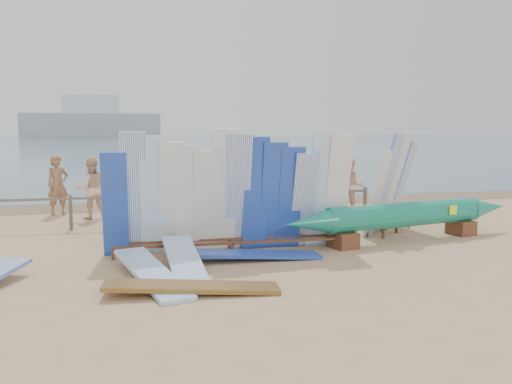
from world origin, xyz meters
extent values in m
plane|color=tan|center=(0.00, 0.00, 0.00)|extent=(160.00, 160.00, 0.00)
cube|color=#46687D|center=(0.00, 128.00, 0.00)|extent=(320.00, 240.00, 0.02)
cube|color=#816148|center=(0.00, 7.20, 0.00)|extent=(40.00, 2.60, 0.01)
cube|color=#999EA3|center=(-12.00, 180.00, 4.02)|extent=(45.00, 8.00, 8.00)
cube|color=silver|center=(-12.00, 180.00, 11.02)|extent=(18.00, 6.00, 6.00)
cube|color=#6A5D50|center=(0.00, 3.00, 0.80)|extent=(12.00, 0.06, 0.06)
cube|color=#6A5D50|center=(-2.00, 3.00, 0.45)|extent=(0.08, 0.08, 0.90)
cube|color=#6A5D50|center=(0.00, 3.00, 0.45)|extent=(0.08, 0.08, 0.90)
cube|color=#6A5D50|center=(2.00, 3.00, 0.45)|extent=(0.08, 0.08, 0.90)
cube|color=#6A5D50|center=(4.00, 3.00, 0.45)|extent=(0.08, 0.08, 0.90)
cube|color=#6A5D50|center=(6.00, 3.00, 0.45)|extent=(0.08, 0.08, 0.90)
cube|color=brown|center=(1.47, -0.56, 0.23)|extent=(4.74, 0.14, 0.05)
cube|color=brown|center=(1.48, -0.16, 0.23)|extent=(4.74, 0.14, 0.05)
cube|color=blue|center=(-0.83, -0.31, 1.05)|extent=(0.51, 0.51, 2.10)
cube|color=white|center=(-0.46, -0.32, 1.25)|extent=(0.51, 0.70, 2.50)
cube|color=#9CCAFA|center=(-0.09, -0.33, 1.21)|extent=(0.51, 0.65, 2.41)
cube|color=white|center=(0.28, -0.34, 1.15)|extent=(0.51, 0.72, 2.30)
cube|color=white|center=(0.58, -0.34, 1.11)|extent=(0.51, 0.59, 2.23)
cube|color=white|center=(0.95, -0.35, 1.06)|extent=(0.51, 0.65, 2.12)
cube|color=white|center=(1.32, -0.35, 1.28)|extent=(0.51, 0.67, 2.55)
cube|color=white|center=(1.62, -0.36, 1.22)|extent=(0.51, 0.71, 2.45)
cube|color=blue|center=(1.99, -0.37, 1.19)|extent=(0.51, 0.52, 2.39)
cube|color=blue|center=(2.36, -0.37, 1.14)|extent=(0.51, 0.59, 2.28)
cube|color=blue|center=(2.74, -0.38, 1.09)|extent=(0.51, 0.58, 2.18)
cube|color=white|center=(3.03, -0.39, 1.03)|extent=(0.51, 0.70, 2.06)
cube|color=#9CCAFA|center=(3.40, -0.39, 1.26)|extent=(0.51, 0.60, 2.52)
cube|color=white|center=(3.78, -0.40, 1.20)|extent=(0.51, 0.65, 2.41)
cube|color=brown|center=(5.82, 0.77, 0.22)|extent=(1.35, 1.24, 0.05)
cube|color=brown|center=(5.55, 1.06, 0.22)|extent=(1.35, 1.24, 0.05)
cube|color=white|center=(5.07, 0.36, 1.02)|extent=(0.72, 0.72, 2.04)
cube|color=white|center=(5.48, 0.73, 1.22)|extent=(0.81, 0.82, 2.44)
cube|color=white|center=(5.89, 1.11, 1.17)|extent=(0.82, 0.84, 2.34)
cube|color=white|center=(6.30, 1.48, 1.12)|extent=(0.83, 0.85, 2.24)
cube|color=brown|center=(3.89, -0.52, 0.17)|extent=(0.59, 0.66, 0.34)
cube|color=brown|center=(7.23, 0.21, 0.17)|extent=(0.59, 0.66, 0.34)
cylinder|color=#1A9072|center=(5.56, -0.16, 0.61)|extent=(4.20, 1.45, 0.57)
cone|color=#1A9072|center=(3.05, -0.71, 0.61)|extent=(1.23, 0.76, 0.53)
cone|color=#1A9072|center=(8.06, 0.39, 0.61)|extent=(1.23, 0.76, 0.53)
cube|color=#FEFF1A|center=(6.73, -0.19, 0.67)|extent=(0.21, 0.06, 0.21)
cube|color=brown|center=(3.27, 0.89, 0.60)|extent=(0.90, 0.79, 0.04)
cube|color=white|center=(3.27, 0.89, 0.82)|extent=(0.37, 0.19, 0.35)
cube|color=#9CCAFA|center=(-0.24, -2.20, 0.00)|extent=(1.25, 2.75, 0.30)
cube|color=blue|center=(1.74, -1.13, 0.00)|extent=(2.72, 0.65, 0.23)
cube|color=#9CCAFA|center=(0.36, -1.83, 0.00)|extent=(0.64, 2.70, 0.42)
cube|color=olive|center=(0.35, -3.04, 0.00)|extent=(2.75, 0.87, 0.21)
cube|color=red|center=(1.13, 4.16, 0.30)|extent=(0.59, 0.55, 0.05)
cube|color=red|center=(1.16, 4.39, 0.57)|extent=(0.54, 0.23, 0.52)
cube|color=red|center=(1.13, 4.06, 0.32)|extent=(0.56, 0.51, 0.05)
cube|color=red|center=(1.13, 4.30, 0.60)|extent=(0.56, 0.18, 0.55)
cube|color=red|center=(2.67, 3.72, 0.56)|extent=(0.53, 0.81, 0.56)
cube|color=red|center=(2.64, 4.03, 0.92)|extent=(0.47, 0.21, 0.35)
imported|color=beige|center=(5.86, 3.71, 0.85)|extent=(0.91, 0.66, 1.69)
imported|color=#8C6042|center=(4.26, 6.14, 0.77)|extent=(0.43, 0.62, 1.54)
imported|color=#8C6042|center=(-2.61, 5.70, 0.89)|extent=(0.74, 0.63, 1.77)
imported|color=tan|center=(5.00, 6.55, 0.93)|extent=(0.75, 1.28, 1.86)
imported|color=tan|center=(3.84, 3.92, 0.90)|extent=(0.97, 0.85, 1.81)
imported|color=beige|center=(-1.60, 4.72, 0.87)|extent=(0.92, 0.58, 1.75)
imported|color=#8C6042|center=(7.92, 5.04, 0.90)|extent=(0.55, 1.09, 1.79)
camera|label=1|loc=(-0.57, -11.19, 2.52)|focal=38.00mm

